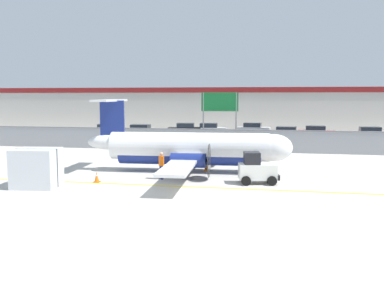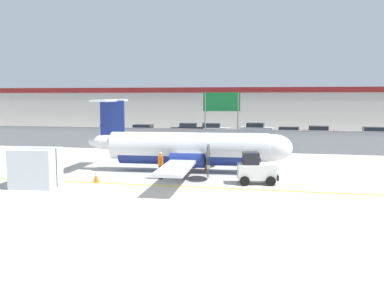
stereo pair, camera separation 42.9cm
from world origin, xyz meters
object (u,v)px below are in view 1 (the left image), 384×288
object	(u,v)px
parked_car_1	(141,131)
parked_car_5	(285,134)
parked_car_4	(253,129)
highway_sign	(220,107)
parked_car_2	(185,129)
traffic_cone_near_right	(206,166)
cargo_container	(37,168)
parked_car_0	(109,131)
parked_car_6	(316,133)
baggage_tug	(257,169)
parked_car_3	(210,129)
traffic_cone_far_left	(266,171)
traffic_cone_far_right	(97,177)
commuter_airplane	(193,149)
ground_crew_worker	(161,164)
traffic_cone_near_left	(180,169)
parked_car_7	(369,134)

from	to	relation	value
parked_car_1	parked_car_5	xyz separation A→B (m)	(17.27, -0.48, 0.00)
parked_car_4	highway_sign	size ratio (longest dim) A/B	0.78
parked_car_2	traffic_cone_near_right	bearing A→B (deg)	98.12
cargo_container	parked_car_0	size ratio (longest dim) A/B	0.60
parked_car_6	baggage_tug	bearing A→B (deg)	-99.17
baggage_tug	parked_car_1	size ratio (longest dim) A/B	0.59
traffic_cone_near_right	parked_car_3	xyz separation A→B (m)	(-3.58, 25.47, 0.58)
baggage_tug	traffic_cone_far_left	world-z (taller)	baggage_tug
traffic_cone_far_right	parked_car_6	bearing A→B (deg)	61.41
commuter_airplane	cargo_container	size ratio (longest dim) A/B	6.16
baggage_tug	parked_car_3	world-z (taller)	baggage_tug
ground_crew_worker	highway_sign	distance (m)	16.21
parked_car_3	parked_car_5	size ratio (longest dim) A/B	0.99
traffic_cone_near_left	parked_car_6	distance (m)	26.84
parked_car_3	traffic_cone_far_right	bearing A→B (deg)	-97.77
parked_car_7	traffic_cone_far_left	bearing A→B (deg)	66.03
highway_sign	parked_car_5	bearing A→B (deg)	52.68
baggage_tug	parked_car_5	size ratio (longest dim) A/B	0.57
cargo_container	parked_car_2	bearing A→B (deg)	80.33
baggage_tug	traffic_cone_near_left	distance (m)	5.59
baggage_tug	traffic_cone_far_right	world-z (taller)	baggage_tug
cargo_container	highway_sign	distance (m)	21.22
parked_car_5	baggage_tug	bearing A→B (deg)	90.90
traffic_cone_far_left	parked_car_0	distance (m)	29.77
parked_car_0	parked_car_2	size ratio (longest dim) A/B	0.99
baggage_tug	cargo_container	xyz separation A→B (m)	(-12.19, -3.35, 0.24)
parked_car_4	parked_car_7	world-z (taller)	same
baggage_tug	parked_car_6	bearing A→B (deg)	66.72
traffic_cone_near_right	parked_car_7	world-z (taller)	parked_car_7
baggage_tug	parked_car_6	world-z (taller)	baggage_tug
baggage_tug	parked_car_6	distance (m)	27.27
commuter_airplane	ground_crew_worker	xyz separation A→B (m)	(-1.44, -2.90, -0.65)
commuter_airplane	baggage_tug	bearing A→B (deg)	-38.93
baggage_tug	traffic_cone_near_right	distance (m)	5.20
parked_car_2	parked_car_7	size ratio (longest dim) A/B	1.03
cargo_container	parked_car_3	world-z (taller)	cargo_container
traffic_cone_far_right	highway_sign	world-z (taller)	highway_sign
traffic_cone_far_left	parked_car_7	size ratio (longest dim) A/B	0.15
baggage_tug	traffic_cone_far_right	size ratio (longest dim) A/B	3.90
ground_crew_worker	parked_car_2	xyz separation A→B (m)	(-4.48, 28.42, -0.06)
commuter_airplane	cargo_container	xyz separation A→B (m)	(-7.76, -6.53, -0.50)
traffic_cone_near_left	parked_car_5	xyz separation A→B (m)	(7.37, 22.43, 0.58)
parked_car_1	highway_sign	bearing A→B (deg)	-38.30
parked_car_3	parked_car_4	distance (m)	5.77
parked_car_0	commuter_airplane	bearing A→B (deg)	-60.65
parked_car_7	ground_crew_worker	bearing A→B (deg)	57.27
cargo_container	highway_sign	world-z (taller)	highway_sign
parked_car_4	parked_car_5	size ratio (longest dim) A/B	0.99
traffic_cone_far_left	traffic_cone_far_right	bearing A→B (deg)	-157.86
traffic_cone_far_right	parked_car_2	xyz separation A→B (m)	(-0.92, 30.12, 0.58)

